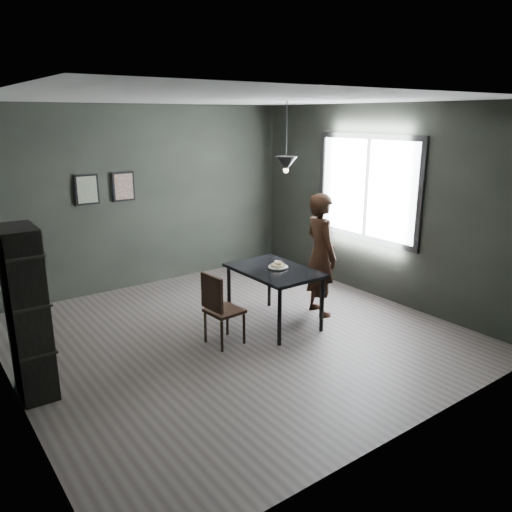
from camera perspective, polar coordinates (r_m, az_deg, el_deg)
ground at (r=6.28m, az=-2.34°, el=-8.99°), size 5.00×5.00×0.00m
back_wall at (r=8.00m, az=-12.55°, el=6.57°), size 5.00×0.10×2.80m
ceiling at (r=5.70m, az=-2.67°, el=17.48°), size 5.00×5.00×0.02m
window_assembly at (r=7.56m, az=12.52°, el=7.59°), size 0.04×1.96×1.56m
cafe_table at (r=6.36m, az=2.09°, el=-2.15°), size 0.80×1.20×0.75m
white_plate at (r=6.38m, az=2.54°, el=-1.32°), size 0.23×0.23×0.01m
donut_pile at (r=6.37m, az=2.54°, el=-1.02°), size 0.19×0.19×0.09m
woman at (r=6.73m, az=7.39°, el=0.14°), size 0.53×0.68×1.66m
wood_chair at (r=5.84m, az=-4.28°, el=-5.61°), size 0.41×0.41×0.88m
shelf_unit at (r=5.19m, az=-24.68°, el=-5.97°), size 0.33×0.56×1.67m
pendant_lamp at (r=6.32m, az=3.46°, el=10.50°), size 0.28×0.28×0.86m
framed_print_left at (r=7.63m, az=-18.76°, el=7.20°), size 0.34×0.04×0.44m
framed_print_right at (r=7.81m, az=-14.91°, el=7.68°), size 0.34×0.04×0.44m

